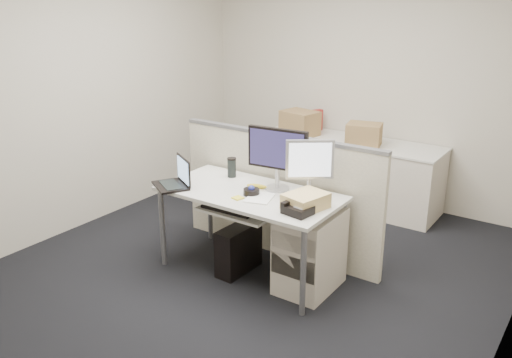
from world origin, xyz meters
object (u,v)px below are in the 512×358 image
Objects in this scene: desk at (250,199)px; laptop at (170,173)px; desk_phone at (298,210)px; monitor_main at (278,159)px.

laptop is at bearing -155.70° from desk.
desk_phone is (0.56, -0.18, 0.10)m from desk.
monitor_main is at bearing 50.19° from desk.
desk_phone reaches higher than desk.
monitor_main is at bearing 147.69° from desk_phone.
laptop is at bearing -165.95° from desk_phone.
monitor_main is 2.58× the size of desk_phone.
desk is 0.40m from monitor_main.
monitor_main is (0.15, 0.18, 0.33)m from desk.
laptop is at bearing -155.45° from monitor_main.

